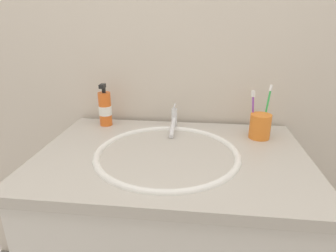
% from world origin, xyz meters
% --- Properties ---
extents(tiled_wall_back, '(2.12, 0.04, 2.40)m').
position_xyz_m(tiled_wall_back, '(0.00, 0.36, 1.20)').
color(tiled_wall_back, beige).
rests_on(tiled_wall_back, ground).
extents(vanity_counter, '(0.92, 0.63, 0.86)m').
position_xyz_m(vanity_counter, '(0.00, 0.00, 0.43)').
color(vanity_counter, silver).
rests_on(vanity_counter, ground).
extents(sink_basin, '(0.50, 0.50, 0.10)m').
position_xyz_m(sink_basin, '(-0.02, -0.01, 0.83)').
color(sink_basin, white).
rests_on(sink_basin, vanity_counter).
extents(faucet, '(0.02, 0.17, 0.09)m').
position_xyz_m(faucet, '(-0.02, 0.21, 0.90)').
color(faucet, silver).
rests_on(faucet, sink_basin).
extents(toothbrush_cup, '(0.08, 0.08, 0.09)m').
position_xyz_m(toothbrush_cup, '(0.32, 0.17, 0.91)').
color(toothbrush_cup, orange).
rests_on(toothbrush_cup, vanity_counter).
extents(toothbrush_purple, '(0.02, 0.03, 0.17)m').
position_xyz_m(toothbrush_purple, '(0.29, 0.20, 0.97)').
color(toothbrush_purple, purple).
rests_on(toothbrush_purple, toothbrush_cup).
extents(toothbrush_green, '(0.04, 0.06, 0.19)m').
position_xyz_m(toothbrush_green, '(0.35, 0.22, 0.98)').
color(toothbrush_green, green).
rests_on(toothbrush_green, toothbrush_cup).
extents(soap_dispenser, '(0.05, 0.06, 0.18)m').
position_xyz_m(soap_dispenser, '(-0.31, 0.24, 0.94)').
color(soap_dispenser, orange).
rests_on(soap_dispenser, vanity_counter).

